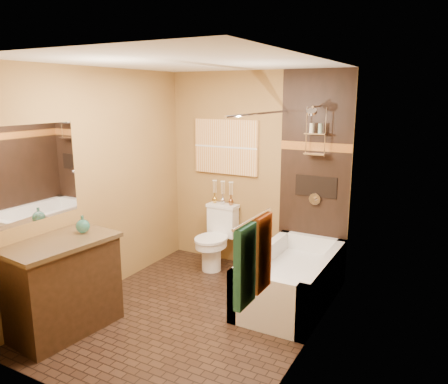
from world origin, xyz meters
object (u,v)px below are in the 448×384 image
Objects in this scene: bathtub at (292,282)px; vanity at (61,285)px; sunset_painting at (226,147)px; toilet at (216,237)px.

vanity reaches higher than bathtub.
sunset_painting is 2.61m from vanity.
toilet is at bearing 82.18° from vanity.
sunset_painting reaches higher than toilet.
sunset_painting is 0.83× the size of vanity.
sunset_painting reaches higher than vanity.
vanity is at bearing -102.52° from toilet.
bathtub is 2.36m from vanity.
vanity is (-1.72, -1.59, 0.23)m from bathtub.
bathtub is 1.39× the size of vanity.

